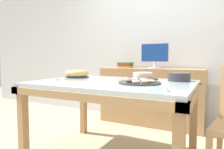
% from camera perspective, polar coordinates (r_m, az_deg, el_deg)
% --- Properties ---
extents(wall_back, '(8.00, 0.10, 2.60)m').
position_cam_1_polar(wall_back, '(3.38, 12.64, 9.53)').
color(wall_back, silver).
rests_on(wall_back, ground).
extents(dining_table, '(1.50, 1.07, 0.77)m').
position_cam_1_polar(dining_table, '(1.92, 0.28, -4.66)').
color(dining_table, silver).
rests_on(dining_table, ground).
extents(sideboard, '(1.53, 0.44, 0.85)m').
position_cam_1_polar(sideboard, '(3.12, 10.97, -6.09)').
color(sideboard, tan).
rests_on(sideboard, ground).
extents(computer_monitor, '(0.42, 0.20, 0.38)m').
position_cam_1_polar(computer_monitor, '(3.06, 12.06, 5.26)').
color(computer_monitor, silver).
rests_on(computer_monitor, sideboard).
extents(book_stack, '(0.24, 0.17, 0.09)m').
position_cam_1_polar(book_stack, '(3.22, 3.86, 2.71)').
color(book_stack, '#B29933').
rests_on(book_stack, sideboard).
extents(cake_chocolate_round, '(0.32, 0.32, 0.07)m').
position_cam_1_polar(cake_chocolate_round, '(2.15, 8.78, -0.51)').
color(cake_chocolate_round, '#333338').
rests_on(cake_chocolate_round, dining_table).
extents(cake_golden_bundt, '(0.28, 0.28, 0.09)m').
position_cam_1_polar(cake_golden_bundt, '(2.36, -10.01, 0.16)').
color(cake_golden_bundt, '#333338').
rests_on(cake_golden_bundt, dining_table).
extents(pastry_platter, '(0.37, 0.37, 0.04)m').
position_cam_1_polar(pastry_platter, '(1.75, 7.94, -2.08)').
color(pastry_platter, '#333338').
rests_on(pastry_platter, dining_table).
extents(plate_stack, '(0.21, 0.21, 0.08)m').
position_cam_1_polar(plate_stack, '(2.04, 18.63, -0.67)').
color(plate_stack, '#333338').
rests_on(plate_stack, dining_table).
extents(tealight_left_edge, '(0.04, 0.04, 0.04)m').
position_cam_1_polar(tealight_left_edge, '(1.33, 15.45, -4.32)').
color(tealight_left_edge, silver).
rests_on(tealight_left_edge, dining_table).
extents(tealight_right_edge, '(0.04, 0.04, 0.04)m').
position_cam_1_polar(tealight_right_edge, '(2.08, -15.30, -1.32)').
color(tealight_right_edge, silver).
rests_on(tealight_right_edge, dining_table).
extents(tealight_near_front, '(0.04, 0.04, 0.04)m').
position_cam_1_polar(tealight_near_front, '(2.10, -13.25, -1.24)').
color(tealight_near_front, silver).
rests_on(tealight_near_front, dining_table).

